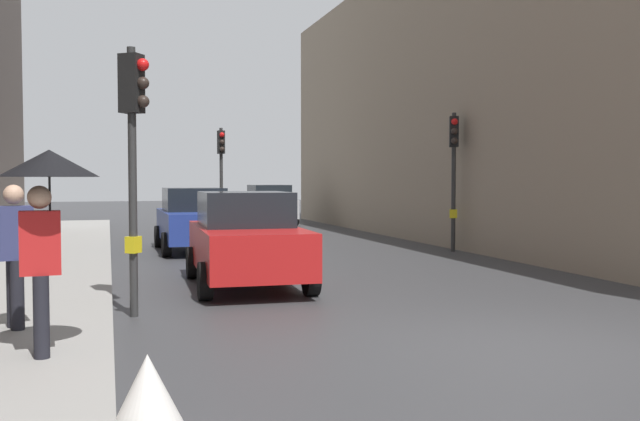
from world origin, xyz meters
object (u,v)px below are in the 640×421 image
(car_silver_hatchback, at_px, (268,205))
(pedestrian_with_umbrella, at_px, (46,194))
(traffic_light_mid_street, at_px, (454,156))
(warning_sign_triangle, at_px, (148,396))
(car_blue_van, at_px, (195,219))
(traffic_light_near_right, at_px, (133,132))
(car_red_sedan, at_px, (246,239))
(traffic_light_far_median, at_px, (221,161))
(pedestrian_with_grey_backpack, at_px, (11,247))

(car_silver_hatchback, bearing_deg, pedestrian_with_umbrella, -108.05)
(traffic_light_mid_street, distance_m, warning_sign_triangle, 15.02)
(car_blue_van, relative_size, car_silver_hatchback, 1.00)
(traffic_light_near_right, distance_m, car_blue_van, 9.66)
(car_red_sedan, bearing_deg, traffic_light_near_right, -130.56)
(car_silver_hatchback, bearing_deg, car_blue_van, -112.67)
(traffic_light_far_median, bearing_deg, pedestrian_with_umbrella, -104.38)
(car_red_sedan, xyz_separation_m, warning_sign_triangle, (-2.19, -7.41, -0.55))
(pedestrian_with_umbrella, distance_m, pedestrian_with_grey_backpack, 1.74)
(pedestrian_with_grey_backpack, bearing_deg, warning_sign_triangle, -69.25)
(traffic_light_mid_street, height_order, car_red_sedan, traffic_light_mid_street)
(car_red_sedan, relative_size, pedestrian_with_umbrella, 1.99)
(pedestrian_with_grey_backpack, distance_m, warning_sign_triangle, 4.10)
(car_red_sedan, bearing_deg, warning_sign_triangle, -106.45)
(car_blue_van, height_order, warning_sign_triangle, car_blue_van)
(car_blue_van, bearing_deg, pedestrian_with_grey_backpack, -108.24)
(car_red_sedan, bearing_deg, car_blue_van, 91.30)
(traffic_light_near_right, height_order, car_silver_hatchback, traffic_light_near_right)
(traffic_light_mid_street, height_order, warning_sign_triangle, traffic_light_mid_street)
(car_blue_van, bearing_deg, warning_sign_triangle, -98.12)
(warning_sign_triangle, bearing_deg, traffic_light_near_right, 89.02)
(traffic_light_mid_street, relative_size, car_blue_van, 0.91)
(traffic_light_near_right, height_order, traffic_light_mid_street, traffic_light_near_right)
(pedestrian_with_grey_backpack, bearing_deg, traffic_light_mid_street, 38.47)
(traffic_light_near_right, relative_size, warning_sign_triangle, 5.98)
(traffic_light_near_right, bearing_deg, pedestrian_with_grey_backpack, -141.63)
(traffic_light_mid_street, xyz_separation_m, pedestrian_with_grey_backpack, (-10.27, -8.16, -1.48))
(car_blue_van, bearing_deg, traffic_light_near_right, -101.84)
(pedestrian_with_umbrella, relative_size, pedestrian_with_grey_backpack, 1.21)
(warning_sign_triangle, bearing_deg, car_blue_van, 81.88)
(traffic_light_near_right, bearing_deg, pedestrian_with_umbrella, -109.67)
(traffic_light_near_right, distance_m, traffic_light_mid_street, 11.19)
(traffic_light_mid_street, bearing_deg, pedestrian_with_umbrella, -135.17)
(traffic_light_near_right, height_order, traffic_light_far_median, traffic_light_near_right)
(traffic_light_mid_street, bearing_deg, traffic_light_far_median, 122.12)
(car_blue_van, bearing_deg, traffic_light_mid_street, -18.84)
(pedestrian_with_grey_backpack, bearing_deg, car_silver_hatchback, 69.48)
(car_blue_van, bearing_deg, car_silver_hatchback, 67.33)
(traffic_light_far_median, xyz_separation_m, car_silver_hatchback, (2.86, 4.96, -1.80))
(traffic_light_near_right, xyz_separation_m, car_blue_van, (1.95, 9.29, -1.80))
(traffic_light_near_right, height_order, warning_sign_triangle, traffic_light_near_right)
(traffic_light_far_median, bearing_deg, car_blue_van, -105.85)
(traffic_light_near_right, relative_size, traffic_light_mid_street, 1.01)
(traffic_light_mid_street, bearing_deg, car_red_sedan, -145.90)
(traffic_light_near_right, bearing_deg, car_silver_hatchback, 72.17)
(traffic_light_far_median, xyz_separation_m, warning_sign_triangle, (-3.70, -20.12, -2.35))
(pedestrian_with_umbrella, xyz_separation_m, warning_sign_triangle, (0.88, -2.24, -1.52))
(car_red_sedan, xyz_separation_m, pedestrian_with_umbrella, (-3.07, -5.16, 0.96))
(car_silver_hatchback, xyz_separation_m, pedestrian_with_umbrella, (-7.44, -22.83, 0.96))
(car_silver_hatchback, bearing_deg, traffic_light_far_median, -119.95)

